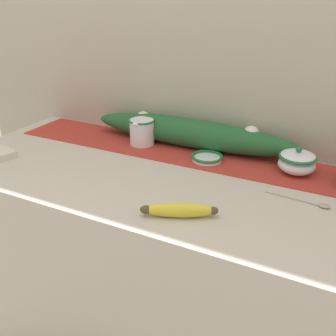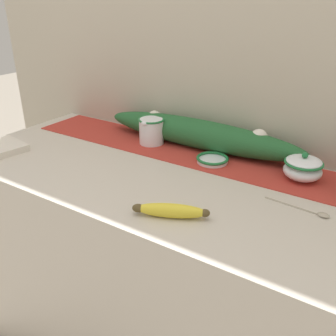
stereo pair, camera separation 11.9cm
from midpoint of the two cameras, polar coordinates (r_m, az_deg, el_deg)
name	(u,v)px [view 1 (the left image)]	position (r m, az deg, el deg)	size (l,w,h in m)	color
countertop	(160,274)	(1.52, -3.63, -15.94)	(1.54, 0.67, 0.88)	beige
back_wall	(201,61)	(1.48, 2.66, 15.95)	(2.34, 0.04, 2.40)	#B7AD99
table_runner	(183,152)	(1.44, -0.04, 2.42)	(1.42, 0.24, 0.00)	#B23328
cream_pitcher	(142,131)	(1.50, -6.24, 5.63)	(0.10, 0.12, 0.11)	white
sugar_bowl	(297,162)	(1.30, 16.63, 0.86)	(0.12, 0.12, 0.09)	white
small_dish	(207,158)	(1.36, 3.49, 1.54)	(0.12, 0.12, 0.02)	white
banana	(179,210)	(1.02, -1.66, -6.53)	(0.20, 0.12, 0.04)	yellow
spoon	(317,204)	(1.14, 19.06, -5.34)	(0.19, 0.03, 0.01)	#A89E89
poinsettia_garland	(190,132)	(1.47, 1.11, 5.40)	(0.85, 0.12, 0.11)	#235B2D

